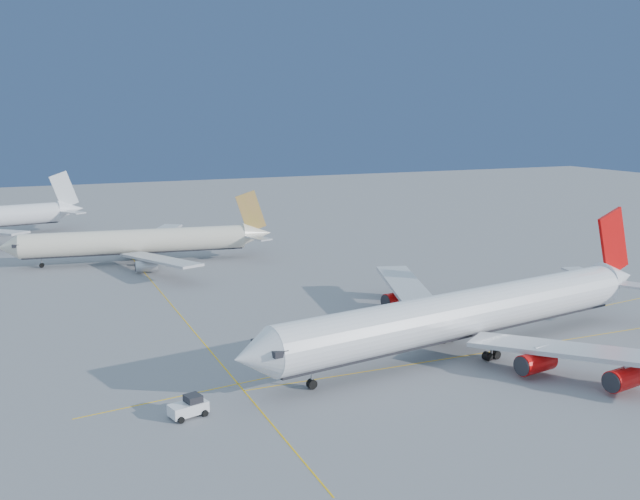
{
  "coord_description": "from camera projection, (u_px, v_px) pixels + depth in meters",
  "views": [
    {
      "loc": [
        -63.17,
        -90.98,
        32.61
      ],
      "look_at": [
        -11.24,
        30.02,
        7.0
      ],
      "focal_mm": 40.0,
      "sensor_mm": 36.0,
      "label": 1
    }
  ],
  "objects": [
    {
      "name": "pushback_tug",
      "position": [
        189.0,
        407.0,
        77.4
      ],
      "size": [
        4.48,
        3.33,
        2.31
      ],
      "rotation": [
        0.0,
        0.0,
        0.25
      ],
      "color": "white",
      "rests_on": "ground"
    },
    {
      "name": "airliner_etihad",
      "position": [
        142.0,
        241.0,
        156.17
      ],
      "size": [
        58.29,
        53.43,
        15.22
      ],
      "rotation": [
        0.0,
        0.0,
        -0.13
      ],
      "color": "beige",
      "rests_on": "ground"
    },
    {
      "name": "taxiway_lines",
      "position": [
        359.0,
        321.0,
        112.77
      ],
      "size": [
        118.86,
        140.0,
        0.02
      ],
      "color": "#EEB40D",
      "rests_on": "ground"
    },
    {
      "name": "airliner_virgin",
      "position": [
        472.0,
        313.0,
        98.19
      ],
      "size": [
        72.18,
        64.16,
        17.86
      ],
      "rotation": [
        0.0,
        0.0,
        0.17
      ],
      "color": "white",
      "rests_on": "ground"
    },
    {
      "name": "ground",
      "position": [
        460.0,
        321.0,
        112.74
      ],
      "size": [
        500.0,
        500.0,
        0.0
      ],
      "primitive_type": "plane",
      "color": "slate",
      "rests_on": "ground"
    }
  ]
}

